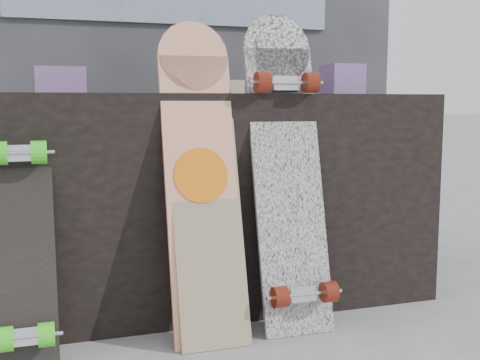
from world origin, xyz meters
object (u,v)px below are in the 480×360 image
object	(u,v)px
longboard_geisha	(200,171)
longboard_cascadia	(288,165)
longboard_celtic	(204,172)
vendor_table	(219,198)
skateboard_dark	(23,228)

from	to	relation	value
longboard_geisha	longboard_cascadia	bearing A→B (deg)	0.86
longboard_celtic	longboard_cascadia	distance (m)	0.30
longboard_geisha	longboard_cascadia	world-z (taller)	longboard_cascadia
vendor_table	longboard_celtic	world-z (taller)	longboard_celtic
vendor_table	skateboard_dark	xyz separation A→B (m)	(-0.71, -0.37, 0.00)
vendor_table	longboard_cascadia	world-z (taller)	longboard_cascadia
longboard_geisha	skateboard_dark	xyz separation A→B (m)	(-0.55, -0.02, -0.15)
vendor_table	longboard_geisha	world-z (taller)	longboard_geisha
longboard_cascadia	longboard_geisha	bearing A→B (deg)	-179.14
longboard_celtic	longboard_cascadia	xyz separation A→B (m)	(0.30, 0.00, 0.01)
vendor_table	longboard_celtic	distance (m)	0.40
longboard_geisha	longboard_celtic	size ratio (longest dim) A/B	1.01
vendor_table	skateboard_dark	distance (m)	0.80
longboard_celtic	skateboard_dark	size ratio (longest dim) A/B	1.30
longboard_cascadia	vendor_table	bearing A→B (deg)	113.48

